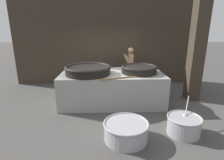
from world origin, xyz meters
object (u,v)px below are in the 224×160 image
Objects in this scene: cook at (130,67)px; giant_wok_far at (139,69)px; prep_bowl_meat at (126,130)px; prep_bowl_vegetables at (184,124)px; giant_wok_near at (88,70)px.

giant_wok_far is at bearing 92.71° from cook.
cook is 3.57m from prep_bowl_meat.
giant_wok_far reaches higher than prep_bowl_vegetables.
giant_wok_near reaches higher than prep_bowl_meat.
prep_bowl_vegetables is 0.94× the size of prep_bowl_meat.
prep_bowl_meat is (-1.34, -0.17, -0.01)m from prep_bowl_vegetables.
cook is at bearing 93.66° from giant_wok_far.
giant_wok_near is 2.16m from cook.
prep_bowl_meat is at bearing -106.87° from giant_wok_far.
giant_wok_near is 1.24× the size of giant_wok_far.
cook reaches higher than giant_wok_far.
giant_wok_near is 1.45× the size of prep_bowl_meat.
giant_wok_near is 3.04m from prep_bowl_vegetables.
giant_wok_far is at bearing 73.13° from prep_bowl_meat.
cook is at bearing 45.61° from giant_wok_near.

